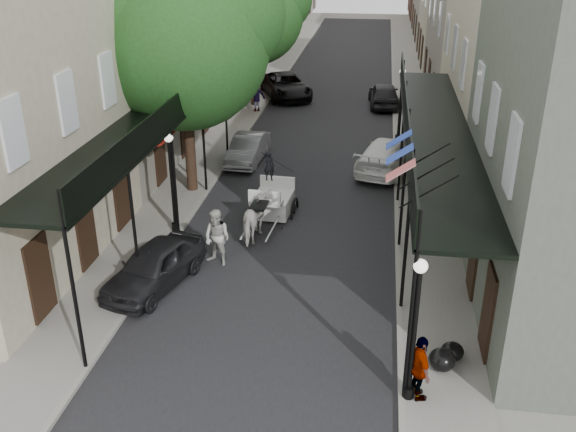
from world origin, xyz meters
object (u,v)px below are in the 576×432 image
(pedestrian_walking, at_px, (217,238))
(pedestrian_sidewalk_right, at_px, (420,368))
(car_left_near, at_px, (154,266))
(car_right_near, at_px, (389,155))
(lamppost_right_near, at_px, (414,329))
(carriage, at_px, (275,185))
(horse, at_px, (259,218))
(car_left_mid, at_px, (248,149))
(lamppost_right_far, at_px, (400,104))
(tree_far, at_px, (259,8))
(lamppost_left, at_px, (172,181))
(tree_near, at_px, (194,34))
(car_right_far, at_px, (384,95))
(pedestrian_sidewalk_left, at_px, (256,96))
(car_left_far, at_px, (286,86))

(pedestrian_walking, distance_m, pedestrian_sidewalk_right, 8.68)
(car_left_near, distance_m, car_right_near, 13.56)
(lamppost_right_near, distance_m, carriage, 11.72)
(horse, distance_m, car_left_mid, 8.25)
(lamppost_right_near, height_order, lamppost_right_far, same)
(tree_far, relative_size, lamppost_left, 2.32)
(lamppost_right_far, bearing_deg, tree_near, -136.69)
(horse, relative_size, carriage, 0.71)
(lamppost_left, xyz_separation_m, lamppost_right_far, (8.20, 12.00, 0.00))
(car_left_mid, distance_m, car_right_far, 12.81)
(carriage, relative_size, car_right_far, 0.64)
(tree_far, height_order, car_right_far, tree_far)
(pedestrian_walking, bearing_deg, car_right_far, 99.60)
(lamppost_right_near, bearing_deg, car_left_near, 150.90)
(car_left_near, bearing_deg, lamppost_left, 113.34)
(horse, xyz_separation_m, car_right_far, (4.32, 19.13, -0.09))
(lamppost_left, distance_m, horse, 3.33)
(pedestrian_sidewalk_left, height_order, car_left_near, pedestrian_sidewalk_left)
(lamppost_right_far, bearing_deg, car_right_near, -96.76)
(tree_far, distance_m, lamppost_right_near, 27.74)
(pedestrian_walking, relative_size, car_left_far, 0.35)
(car_right_near, bearing_deg, pedestrian_sidewalk_right, 108.67)
(lamppost_right_near, relative_size, pedestrian_sidewalk_left, 2.00)
(car_left_far, bearing_deg, carriage, -104.66)
(carriage, xyz_separation_m, pedestrian_sidewalk_right, (5.14, -10.59, -0.11))
(lamppost_right_far, relative_size, car_right_near, 0.72)
(tree_far, distance_m, lamppost_right_far, 11.05)
(horse, xyz_separation_m, carriage, (0.17, 2.59, 0.25))
(horse, bearing_deg, pedestrian_sidewalk_right, 127.32)
(lamppost_right_far, xyz_separation_m, car_left_near, (-7.70, -15.71, -1.35))
(pedestrian_walking, xyz_separation_m, car_left_mid, (-1.01, 10.04, -0.33))
(tree_far, bearing_deg, tree_near, -89.81)
(tree_far, xyz_separation_m, pedestrian_sidewalk_left, (0.03, -1.62, -4.79))
(pedestrian_walking, height_order, car_left_near, pedestrian_walking)
(horse, bearing_deg, lamppost_left, 3.75)
(carriage, bearing_deg, tree_near, 158.52)
(horse, relative_size, pedestrian_sidewalk_left, 1.06)
(lamppost_left, height_order, carriage, lamppost_left)
(horse, bearing_deg, car_left_mid, -72.14)
(car_right_near, bearing_deg, car_left_far, -46.53)
(car_left_far, height_order, car_right_far, car_left_far)
(lamppost_left, distance_m, car_left_near, 3.98)
(car_left_far, bearing_deg, horse, -105.99)
(carriage, distance_m, car_left_far, 18.09)
(car_left_far, bearing_deg, lamppost_right_far, -71.81)
(lamppost_right_near, height_order, car_right_far, lamppost_right_near)
(carriage, distance_m, car_left_near, 6.90)
(tree_far, distance_m, car_right_near, 13.98)
(pedestrian_sidewalk_right, xyz_separation_m, car_right_near, (-0.71, 15.78, -0.22))
(pedestrian_sidewalk_left, height_order, car_right_far, pedestrian_sidewalk_left)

